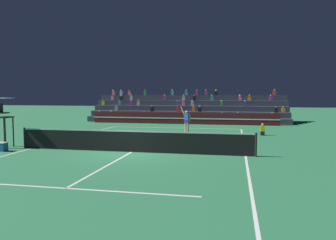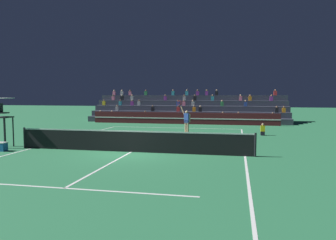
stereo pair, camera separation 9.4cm
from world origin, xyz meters
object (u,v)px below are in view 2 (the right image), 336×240
Objects in this scene: tennis_ball at (152,131)px; equipment_cooler at (1,147)px; tennis_player at (187,121)px; ball_kid_courtside at (263,131)px; umpire_chair at (3,116)px.

tennis_ball is 11.18m from equipment_cooler.
tennis_player is 3.27m from tennis_ball.
ball_kid_courtside is 12.43× the size of tennis_ball.
umpire_chair is 10.74m from tennis_ball.
ball_kid_courtside reaches higher than equipment_cooler.
ball_kid_courtside is at bearing 30.22° from umpire_chair.
ball_kid_courtside is at bearing 7.17° from tennis_player.
tennis_ball is 0.14× the size of equipment_cooler.
umpire_chair is 1.09× the size of tennis_player.
tennis_player is at bearing -23.83° from tennis_ball.
equipment_cooler is at bearing -133.31° from tennis_player.
umpire_chair reaches higher than tennis_ball.
umpire_chair is 39.26× the size of tennis_ball.
tennis_ball is at bearing 175.76° from ball_kid_courtside.
umpire_chair is 3.16× the size of ball_kid_courtside.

